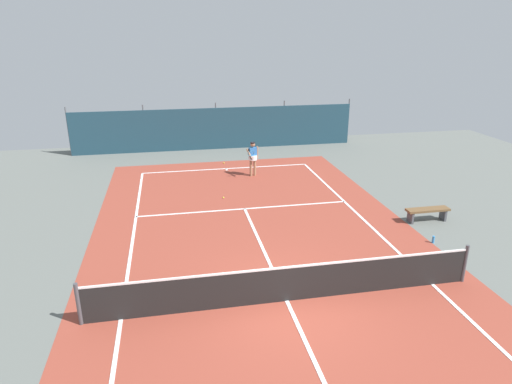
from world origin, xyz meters
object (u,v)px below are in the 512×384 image
parked_car (162,127)px  courtside_bench (427,212)px  tennis_player (253,156)px  water_bottle (433,239)px  tennis_ball_near_player (224,163)px  tennis_net (287,284)px  tennis_ball_midcourt (223,198)px

parked_car → courtside_bench: bearing=127.9°
tennis_player → water_bottle: tennis_player is taller
tennis_player → tennis_ball_near_player: size_ratio=24.85×
tennis_net → tennis_player: 10.58m
parked_car → courtside_bench: parked_car is taller
courtside_bench → tennis_ball_near_player: bearing=125.4°
tennis_ball_near_player → parked_car: size_ratio=0.02×
tennis_net → parked_car: size_ratio=2.32×
tennis_net → water_bottle: tennis_net is taller
tennis_ball_midcourt → courtside_bench: (6.97, -3.76, 0.34)m
tennis_ball_near_player → courtside_bench: 10.91m
tennis_ball_near_player → parked_car: parked_car is taller
tennis_ball_near_player → courtside_bench: size_ratio=0.04×
tennis_player → courtside_bench: bearing=115.7°
parked_car → tennis_player: bearing=122.2°
parked_car → tennis_net: bearing=105.2°
tennis_ball_midcourt → water_bottle: size_ratio=0.28×
tennis_ball_near_player → tennis_player: bearing=-64.9°
tennis_net → parked_car: bearing=99.3°
tennis_ball_near_player → parked_car: 7.01m
tennis_ball_near_player → tennis_ball_midcourt: 5.17m
tennis_net → tennis_player: (1.10, 10.51, 0.45)m
tennis_net → tennis_ball_near_player: (0.00, 12.87, -0.48)m
tennis_ball_near_player → tennis_ball_midcourt: same height
tennis_ball_midcourt → tennis_ball_near_player: bearing=82.6°
tennis_ball_midcourt → courtside_bench: bearing=-28.3°
tennis_net → tennis_ball_midcourt: bearing=94.9°
tennis_player → water_bottle: size_ratio=6.83×
tennis_player → courtside_bench: (5.21, -6.54, -0.59)m
tennis_ball_midcourt → water_bottle: (6.22, -5.42, 0.09)m
tennis_ball_midcourt → tennis_net: bearing=-85.1°
courtside_bench → parked_car: bearing=122.0°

